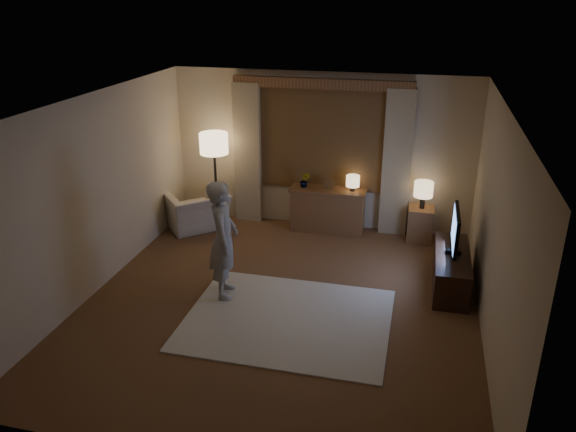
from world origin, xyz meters
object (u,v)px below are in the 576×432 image
(sideboard, at_px, (328,211))
(armchair, at_px, (197,210))
(tv_stand, at_px, (451,270))
(person, at_px, (223,240))
(side_table, at_px, (420,224))

(sideboard, height_order, armchair, sideboard)
(tv_stand, bearing_deg, person, -161.88)
(tv_stand, xyz_separation_m, person, (-2.91, -0.95, 0.56))
(sideboard, relative_size, side_table, 2.14)
(sideboard, xyz_separation_m, armchair, (-2.18, -0.41, -0.04))
(sideboard, distance_m, tv_stand, 2.48)
(sideboard, xyz_separation_m, tv_stand, (1.97, -1.50, -0.10))
(side_table, bearing_deg, armchair, -174.43)
(side_table, bearing_deg, person, -135.68)
(side_table, height_order, person, person)
(person, bearing_deg, sideboard, -36.15)
(armchair, distance_m, side_table, 3.72)
(sideboard, distance_m, person, 2.67)
(side_table, relative_size, person, 0.35)
(armchair, relative_size, side_table, 1.73)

